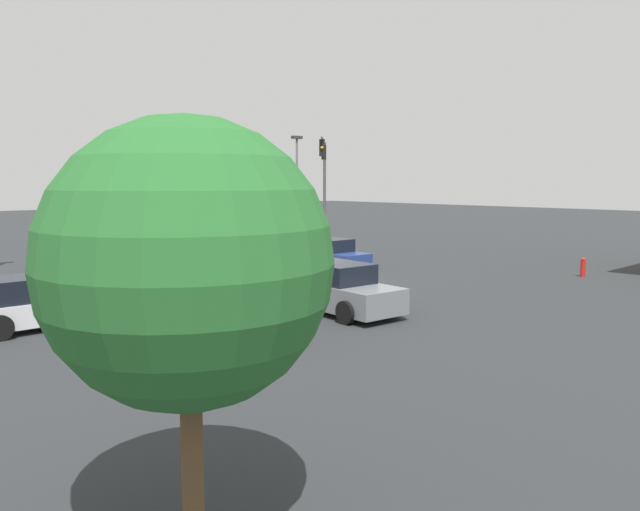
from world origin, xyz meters
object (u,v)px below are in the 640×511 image
at_px(car_0, 338,289).
at_px(car_1, 327,254).
at_px(car_3, 42,302).
at_px(pedestrian, 303,311).
at_px(street_light_pole_b, 297,178).
at_px(traffic_signal_mast, 324,171).
at_px(fire_hydrant, 583,267).
at_px(tree_corner_a, 187,264).
at_px(car_2, 169,234).

bearing_deg(car_0, car_1, 142.01).
distance_m(car_3, pedestrian, 7.97).
height_order(car_1, pedestrian, pedestrian).
bearing_deg(street_light_pole_b, car_0, 51.55).
height_order(traffic_signal_mast, car_0, traffic_signal_mast).
xyz_separation_m(car_0, fire_hydrant, (-13.26, 2.19, -0.34)).
xyz_separation_m(traffic_signal_mast, pedestrian, (15.23, 15.04, -3.87)).
bearing_deg(street_light_pole_b, pedestrian, 48.78).
bearing_deg(car_0, fire_hydrant, 85.07).
bearing_deg(tree_corner_a, pedestrian, -140.64).
distance_m(car_1, car_3, 15.38).
height_order(car_0, car_3, car_0).
distance_m(pedestrian, tree_corner_a, 8.99).
relative_size(car_0, street_light_pole_b, 0.62).
relative_size(pedestrian, street_light_pole_b, 0.23).
bearing_deg(car_3, pedestrian, -57.82).
bearing_deg(car_3, tree_corner_a, -100.33).
relative_size(car_3, fire_hydrant, 5.49).
distance_m(car_1, fire_hydrant, 11.79).
bearing_deg(pedestrian, tree_corner_a, 175.00).
xyz_separation_m(traffic_signal_mast, street_light_pole_b, (-3.73, -6.60, -0.37)).
bearing_deg(fire_hydrant, street_light_pole_b, -95.39).
distance_m(traffic_signal_mast, tree_corner_a, 30.09).
bearing_deg(car_1, street_light_pole_b, -32.36).
height_order(traffic_signal_mast, pedestrian, traffic_signal_mast).
bearing_deg(car_1, fire_hydrant, -146.65).
distance_m(street_light_pole_b, fire_hydrant, 21.92).
relative_size(traffic_signal_mast, car_1, 1.39).
xyz_separation_m(car_2, street_light_pole_b, (-8.07, 3.81, 3.75)).
relative_size(car_1, pedestrian, 2.79).
bearing_deg(street_light_pole_b, tree_corner_a, 46.60).
distance_m(car_3, fire_hydrant, 21.99).
relative_size(car_2, fire_hydrant, 5.63).
xyz_separation_m(car_2, car_3, (14.90, 18.57, 0.03)).
relative_size(traffic_signal_mast, fire_hydrant, 7.69).
xyz_separation_m(car_0, pedestrian, (3.67, 2.39, 0.19)).
xyz_separation_m(car_2, pedestrian, (10.89, 25.45, 0.25)).
bearing_deg(car_3, car_0, -28.35).
bearing_deg(car_2, pedestrian, 159.20).
bearing_deg(traffic_signal_mast, tree_corner_a, -1.89).
xyz_separation_m(traffic_signal_mast, car_3, (19.24, 8.16, -4.09)).
bearing_deg(traffic_signal_mast, car_1, 2.64).
height_order(car_1, car_2, car_2).
distance_m(car_0, fire_hydrant, 13.45).
bearing_deg(fire_hydrant, car_1, -59.62).
height_order(pedestrian, street_light_pole_b, street_light_pole_b).
height_order(car_3, street_light_pole_b, street_light_pole_b).
relative_size(car_0, tree_corner_a, 0.92).
height_order(street_light_pole_b, tree_corner_a, street_light_pole_b).
height_order(car_3, tree_corner_a, tree_corner_a).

